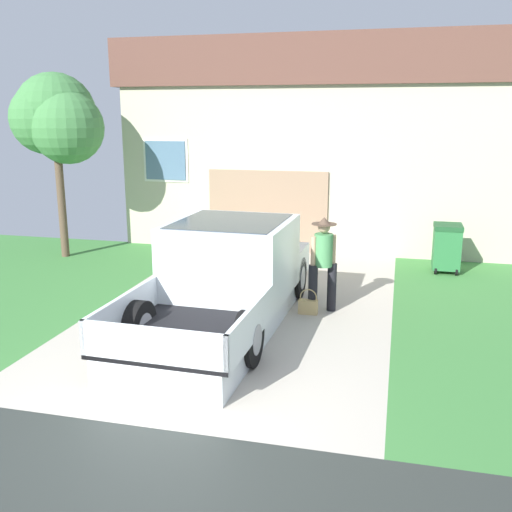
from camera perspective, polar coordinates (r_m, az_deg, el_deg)
pickup_truck at (r=9.88m, az=-2.66°, el=-2.03°), size 2.15×5.27×1.71m
person_with_hat at (r=10.29m, az=6.60°, el=-0.41°), size 0.48×0.44×1.71m
handbag at (r=10.36m, az=5.14°, el=-4.87°), size 0.34×0.15×0.46m
house_with_garage at (r=17.37m, az=7.39°, el=11.16°), size 10.80×6.02×5.33m
front_yard_tree at (r=15.09m, az=-19.02°, el=12.56°), size 2.33×2.09×4.44m
wheeled_trash_bin at (r=13.62m, az=18.21°, el=0.91°), size 0.60×0.72×1.08m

